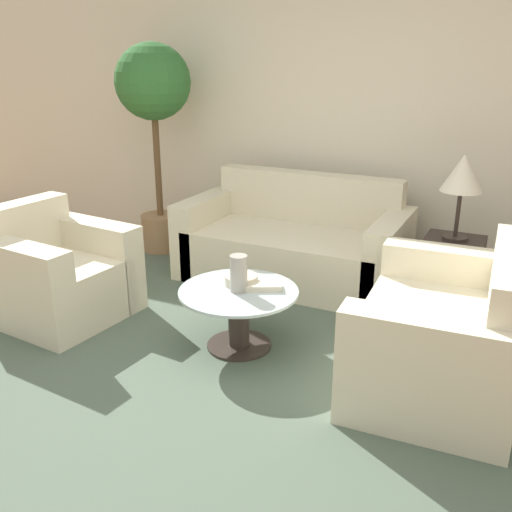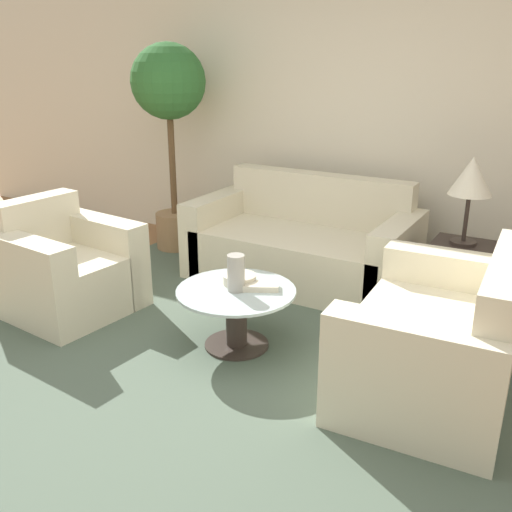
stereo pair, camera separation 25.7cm
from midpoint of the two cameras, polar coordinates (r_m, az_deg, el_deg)
The scene contains 13 objects.
ground_plane at distance 3.27m, azimuth -9.52°, elevation -14.31°, with size 14.00×14.00×0.00m, color #8E603D.
wall_back at distance 5.10m, azimuth 7.46°, elevation 13.72°, with size 10.00×0.06×2.60m.
rug at distance 3.78m, azimuth -3.68°, elevation -9.00°, with size 3.70×3.44×0.01m.
sofa_main at distance 4.80m, azimuth 2.43°, elevation 1.05°, with size 1.83×0.89×0.85m.
armchair at distance 4.38m, azimuth -20.89°, elevation -2.02°, with size 0.89×0.91×0.82m.
loveseat at distance 3.40m, azimuth 16.70°, elevation -7.91°, with size 0.92×1.35×0.84m.
coffee_table at distance 3.66m, azimuth -3.76°, elevation -5.47°, with size 0.76×0.76×0.40m.
side_table at distance 4.39m, azimuth 17.29°, elevation -1.82°, with size 0.42×0.42×0.55m.
table_lamp at distance 4.19m, azimuth 18.30°, elevation 7.62°, with size 0.29×0.29×0.62m.
potted_plant at distance 5.39m, azimuth -11.56°, elevation 14.63°, with size 0.68×0.68×1.91m.
vase at distance 3.55m, azimuth -3.82°, elevation -1.78°, with size 0.11×0.11×0.24m.
bowl at distance 3.68m, azimuth -3.51°, elevation -2.41°, with size 0.22×0.22×0.06m.
book_stack at distance 3.61m, azimuth -1.35°, elevation -3.07°, with size 0.26×0.21×0.04m.
Camera 1 is at (1.54, -2.23, 1.81)m, focal length 40.00 mm.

